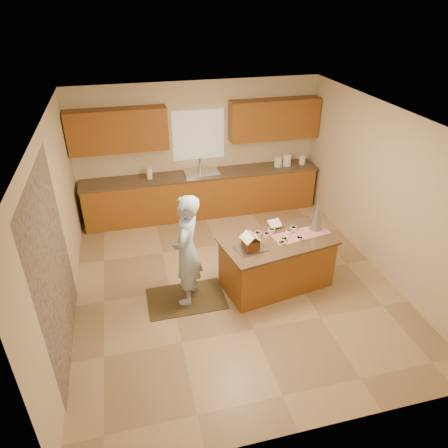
# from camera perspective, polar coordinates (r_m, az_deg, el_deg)

# --- Properties ---
(floor) EXTENTS (5.50, 5.50, 0.00)m
(floor) POSITION_cam_1_polar(r_m,az_deg,el_deg) (6.89, 1.22, -7.94)
(floor) COLOR tan
(floor) RESTS_ON ground
(ceiling) EXTENTS (5.50, 5.50, 0.00)m
(ceiling) POSITION_cam_1_polar(r_m,az_deg,el_deg) (5.65, 1.52, 14.24)
(ceiling) COLOR silver
(ceiling) RESTS_ON floor
(wall_back) EXTENTS (5.50, 5.50, 0.00)m
(wall_back) POSITION_cam_1_polar(r_m,az_deg,el_deg) (8.62, -3.55, 10.35)
(wall_back) COLOR beige
(wall_back) RESTS_ON floor
(wall_front) EXTENTS (5.50, 5.50, 0.00)m
(wall_front) POSITION_cam_1_polar(r_m,az_deg,el_deg) (4.07, 12.01, -15.80)
(wall_front) COLOR beige
(wall_front) RESTS_ON floor
(wall_left) EXTENTS (5.50, 5.50, 0.00)m
(wall_left) POSITION_cam_1_polar(r_m,az_deg,el_deg) (6.06, -22.08, -0.80)
(wall_left) COLOR beige
(wall_left) RESTS_ON floor
(wall_right) EXTENTS (5.50, 5.50, 0.00)m
(wall_right) POSITION_cam_1_polar(r_m,az_deg,el_deg) (7.17, 21.06, 4.18)
(wall_right) COLOR beige
(wall_right) RESTS_ON floor
(stone_accent) EXTENTS (0.00, 2.50, 2.50)m
(stone_accent) POSITION_cam_1_polar(r_m,az_deg,el_deg) (5.44, -22.44, -5.86)
(stone_accent) COLOR gray
(stone_accent) RESTS_ON wall_left
(window_curtain) EXTENTS (1.05, 0.03, 1.00)m
(window_curtain) POSITION_cam_1_polar(r_m,az_deg,el_deg) (8.49, -3.57, 12.19)
(window_curtain) COLOR white
(window_curtain) RESTS_ON wall_back
(back_counter_base) EXTENTS (4.80, 0.60, 0.88)m
(back_counter_base) POSITION_cam_1_polar(r_m,az_deg,el_deg) (8.69, -2.98, 4.04)
(back_counter_base) COLOR #99501F
(back_counter_base) RESTS_ON floor
(back_counter_top) EXTENTS (4.85, 0.63, 0.04)m
(back_counter_top) POSITION_cam_1_polar(r_m,az_deg,el_deg) (8.50, -3.06, 6.84)
(back_counter_top) COLOR brown
(back_counter_top) RESTS_ON back_counter_base
(upper_cabinet_left) EXTENTS (1.85, 0.35, 0.80)m
(upper_cabinet_left) POSITION_cam_1_polar(r_m,az_deg,el_deg) (8.15, -14.43, 12.40)
(upper_cabinet_left) COLOR brown
(upper_cabinet_left) RESTS_ON wall_back
(upper_cabinet_right) EXTENTS (1.85, 0.35, 0.80)m
(upper_cabinet_right) POSITION_cam_1_polar(r_m,az_deg,el_deg) (8.69, 6.97, 14.16)
(upper_cabinet_right) COLOR brown
(upper_cabinet_right) RESTS_ON wall_back
(sink) EXTENTS (0.70, 0.45, 0.12)m
(sink) POSITION_cam_1_polar(r_m,az_deg,el_deg) (8.51, -3.06, 6.77)
(sink) COLOR silver
(sink) RESTS_ON back_counter_top
(faucet) EXTENTS (0.03, 0.03, 0.28)m
(faucet) POSITION_cam_1_polar(r_m,az_deg,el_deg) (8.61, -3.33, 8.27)
(faucet) COLOR silver
(faucet) RESTS_ON back_counter_top
(island_base) EXTENTS (1.78, 1.11, 0.81)m
(island_base) POSITION_cam_1_polar(r_m,az_deg,el_deg) (6.65, 7.25, -5.46)
(island_base) COLOR #99501F
(island_base) RESTS_ON floor
(island_top) EXTENTS (1.86, 1.19, 0.04)m
(island_top) POSITION_cam_1_polar(r_m,az_deg,el_deg) (6.41, 7.49, -2.37)
(island_top) COLOR brown
(island_top) RESTS_ON island_base
(table_runner) EXTENTS (0.96, 0.49, 0.01)m
(table_runner) POSITION_cam_1_polar(r_m,az_deg,el_deg) (6.60, 10.59, -1.41)
(table_runner) COLOR red
(table_runner) RESTS_ON island_top
(baking_tray) EXTENTS (0.47, 0.38, 0.02)m
(baking_tray) POSITION_cam_1_polar(r_m,az_deg,el_deg) (6.14, 3.67, -3.40)
(baking_tray) COLOR silver
(baking_tray) RESTS_ON island_top
(cookbook) EXTENTS (0.23, 0.19, 0.09)m
(cookbook) POSITION_cam_1_polar(r_m,az_deg,el_deg) (6.68, 7.03, 0.08)
(cookbook) COLOR white
(cookbook) RESTS_ON island_top
(tinsel_tree) EXTENTS (0.24, 0.24, 0.51)m
(tinsel_tree) POSITION_cam_1_polar(r_m,az_deg,el_deg) (6.67, 12.73, 1.18)
(tinsel_tree) COLOR silver
(tinsel_tree) RESTS_ON island_top
(rug) EXTENTS (1.19, 0.78, 0.01)m
(rug) POSITION_cam_1_polar(r_m,az_deg,el_deg) (6.57, -5.25, -10.20)
(rug) COLOR black
(rug) RESTS_ON floor
(boy) EXTENTS (0.65, 0.76, 1.76)m
(boy) POSITION_cam_1_polar(r_m,az_deg,el_deg) (6.04, -5.16, -3.70)
(boy) COLOR #A9C7F0
(boy) RESTS_ON rug
(canister_a) EXTENTS (0.16, 0.16, 0.22)m
(canister_a) POSITION_cam_1_polar(r_m,az_deg,el_deg) (8.89, 7.47, 8.57)
(canister_a) COLOR white
(canister_a) RESTS_ON back_counter_top
(canister_b) EXTENTS (0.18, 0.18, 0.26)m
(canister_b) POSITION_cam_1_polar(r_m,az_deg,el_deg) (8.95, 8.69, 8.77)
(canister_b) COLOR white
(canister_b) RESTS_ON back_counter_top
(canister_c) EXTENTS (0.14, 0.14, 0.20)m
(canister_c) POSITION_cam_1_polar(r_m,az_deg,el_deg) (9.10, 10.76, 8.74)
(canister_c) COLOR white
(canister_c) RESTS_ON back_counter_top
(paper_towel) EXTENTS (0.11, 0.11, 0.24)m
(paper_towel) POSITION_cam_1_polar(r_m,az_deg,el_deg) (8.33, -10.29, 6.93)
(paper_towel) COLOR white
(paper_towel) RESTS_ON back_counter_top
(gingerbread_house) EXTENTS (0.29, 0.30, 0.26)m
(gingerbread_house) POSITION_cam_1_polar(r_m,az_deg,el_deg) (6.08, 3.71, -2.54)
(gingerbread_house) COLOR brown
(gingerbread_house) RESTS_ON baking_tray
(candy_bowls) EXTENTS (0.72, 0.51, 0.05)m
(candy_bowls) POSITION_cam_1_polar(r_m,az_deg,el_deg) (6.49, 7.81, -1.50)
(candy_bowls) COLOR orange
(candy_bowls) RESTS_ON island_top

